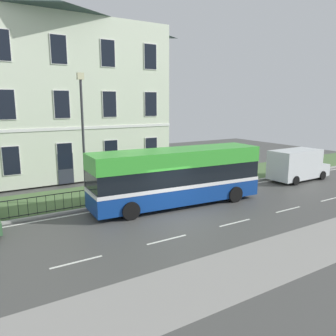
# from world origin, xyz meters

# --- Properties ---
(ground_plane) EXTENTS (60.00, 56.00, 0.18)m
(ground_plane) POSITION_xyz_m (0.00, 0.93, -0.02)
(ground_plane) COLOR #474644
(georgian_townhouse) EXTENTS (17.95, 9.29, 13.87)m
(georgian_townhouse) POSITION_xyz_m (-2.95, 15.06, 7.09)
(georgian_townhouse) COLOR silver
(georgian_townhouse) RESTS_ON ground_plane
(iron_verge_railing) EXTENTS (19.25, 0.04, 0.97)m
(iron_verge_railing) POSITION_xyz_m (-2.95, 4.40, 0.62)
(iron_verge_railing) COLOR black
(iron_verge_railing) RESTS_ON ground_plane
(single_decker_bus) EXTENTS (10.35, 3.12, 3.28)m
(single_decker_bus) POSITION_xyz_m (1.22, 2.28, 1.72)
(single_decker_bus) COLOR navy
(single_decker_bus) RESTS_ON ground_plane
(white_panel_van) EXTENTS (5.14, 2.22, 2.37)m
(white_panel_van) POSITION_xyz_m (12.49, 2.71, 1.22)
(white_panel_van) COLOR silver
(white_panel_van) RESTS_ON ground_plane
(street_lamp_post) EXTENTS (0.36, 0.24, 7.36)m
(street_lamp_post) POSITION_xyz_m (-3.36, 4.91, 4.30)
(street_lamp_post) COLOR #333338
(street_lamp_post) RESTS_ON ground_plane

